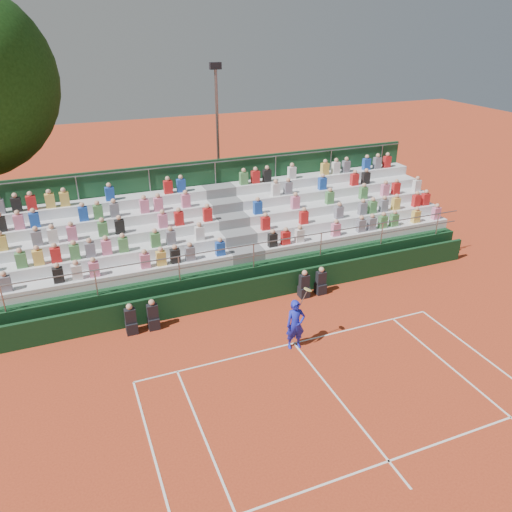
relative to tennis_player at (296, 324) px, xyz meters
name	(u,v)px	position (x,y,z in m)	size (l,w,h in m)	color
ground	(294,343)	(0.06, 0.19, -0.90)	(90.00, 90.00, 0.00)	#BB3F1F
courtside_wall	(259,289)	(0.06, 3.39, -0.40)	(20.00, 0.15, 1.00)	black
line_officials	(232,301)	(-1.20, 2.94, -0.42)	(8.00, 0.40, 1.19)	black
grandstand	(231,244)	(0.05, 6.62, 0.18)	(20.00, 5.20, 4.40)	black
tennis_player	(296,324)	(0.00, 0.00, 0.00)	(0.88, 0.50, 2.22)	#1A24C5
floodlight_mast	(217,130)	(1.72, 13.33, 3.85)	(0.60, 0.25, 8.16)	gray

